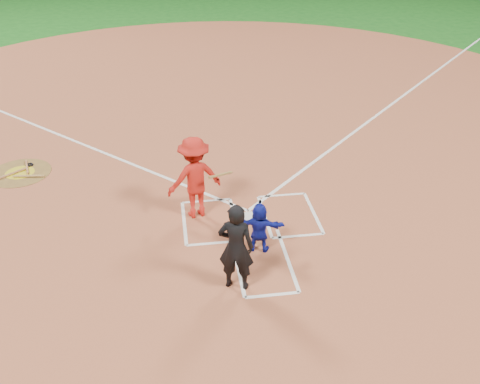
{
  "coord_description": "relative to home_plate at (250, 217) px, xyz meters",
  "views": [
    {
      "loc": [
        -1.78,
        -10.65,
        7.21
      ],
      "look_at": [
        -0.3,
        -0.4,
        1.0
      ],
      "focal_mm": 40.0,
      "sensor_mm": 36.0,
      "label": 1
    }
  ],
  "objects": [
    {
      "name": "home_plate",
      "position": [
        0.0,
        0.0,
        0.0
      ],
      "size": [
        0.6,
        0.6,
        0.02
      ],
      "primitive_type": "cylinder",
      "rotation": [
        0.0,
        0.0,
        3.14
      ],
      "color": "silver",
      "rests_on": "home_plate_dirt"
    },
    {
      "name": "on_deck_bat_a",
      "position": [
        -5.85,
        3.39,
        0.03
      ],
      "size": [
        0.26,
        0.83,
        0.06
      ],
      "primitive_type": "cylinder",
      "rotation": [
        1.57,
        0.0,
        0.24
      ],
      "color": "#A3663C",
      "rests_on": "on_deck_circle"
    },
    {
      "name": "home_plate_dirt",
      "position": [
        0.0,
        6.0,
        -0.01
      ],
      "size": [
        28.0,
        28.0,
        0.01
      ],
      "primitive_type": "cylinder",
      "color": "#9A4E32",
      "rests_on": "ground"
    },
    {
      "name": "catcher",
      "position": [
        -0.0,
        -1.29,
        0.58
      ],
      "size": [
        1.14,
        0.63,
        1.17
      ],
      "primitive_type": "imported",
      "rotation": [
        0.0,
        0.0,
        2.87
      ],
      "color": "#131C9E",
      "rests_on": "home_plate_dirt"
    },
    {
      "name": "batter_at_plate",
      "position": [
        -1.27,
        0.34,
        1.02
      ],
      "size": [
        1.66,
        1.09,
        2.05
      ],
      "color": "red",
      "rests_on": "home_plate_dirt"
    },
    {
      "name": "on_deck_bat_b",
      "position": [
        -6.2,
        3.04,
        0.03
      ],
      "size": [
        0.69,
        0.58,
        0.06
      ],
      "primitive_type": "cylinder",
      "rotation": [
        1.57,
        0.0,
        -0.89
      ],
      "color": "#9B6239",
      "rests_on": "on_deck_circle"
    },
    {
      "name": "chalk_markings",
      "position": [
        0.0,
        5.29,
        -0.01
      ],
      "size": [
        28.35,
        17.32,
        0.01
      ],
      "color": "white",
      "rests_on": "home_plate_dirt"
    },
    {
      "name": "on_deck_logo",
      "position": [
        -6.0,
        3.14,
        0.0
      ],
      "size": [
        0.8,
        0.8,
        0.0
      ],
      "primitive_type": "cylinder",
      "color": "gold",
      "rests_on": "on_deck_circle"
    },
    {
      "name": "ground",
      "position": [
        0.0,
        0.0,
        -0.02
      ],
      "size": [
        120.0,
        120.0,
        0.0
      ],
      "primitive_type": "plane",
      "color": "#155517",
      "rests_on": "ground"
    },
    {
      "name": "on_deck_bat_c",
      "position": [
        -5.7,
        2.84,
        0.03
      ],
      "size": [
        0.84,
        0.16,
        0.06
      ],
      "primitive_type": "cylinder",
      "rotation": [
        1.57,
        0.0,
        1.46
      ],
      "color": "olive",
      "rests_on": "on_deck_circle"
    },
    {
      "name": "on_deck_circle",
      "position": [
        -6.0,
        3.14,
        -0.0
      ],
      "size": [
        1.7,
        1.7,
        0.01
      ],
      "primitive_type": "cylinder",
      "color": "brown",
      "rests_on": "home_plate_dirt"
    },
    {
      "name": "bat_weight_donut",
      "position": [
        -5.8,
        3.54,
        0.03
      ],
      "size": [
        0.19,
        0.19,
        0.05
      ],
      "primitive_type": "torus",
      "color": "black",
      "rests_on": "on_deck_circle"
    },
    {
      "name": "umpire",
      "position": [
        -0.67,
        -2.41,
        0.95
      ],
      "size": [
        0.81,
        0.65,
        1.92
      ],
      "primitive_type": "imported",
      "rotation": [
        0.0,
        0.0,
        2.83
      ],
      "color": "black",
      "rests_on": "home_plate_dirt"
    }
  ]
}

